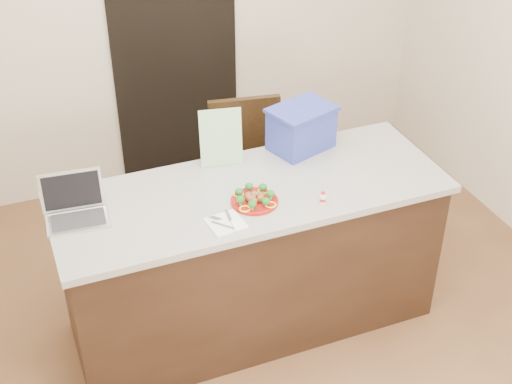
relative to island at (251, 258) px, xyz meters
name	(u,v)px	position (x,y,z in m)	size (l,w,h in m)	color
ground	(268,348)	(0.00, -0.25, -0.46)	(4.00, 4.00, 0.00)	brown
room_shell	(271,85)	(0.00, -0.25, 1.16)	(4.00, 4.00, 4.00)	white
doorway	(175,50)	(0.10, 1.73, 0.54)	(0.90, 0.02, 2.00)	black
island	(251,258)	(0.00, 0.00, 0.00)	(2.06, 0.76, 0.92)	black
plate	(254,201)	(-0.03, -0.12, 0.47)	(0.24, 0.24, 0.02)	maroon
meatballs	(254,197)	(-0.03, -0.12, 0.49)	(0.10, 0.09, 0.04)	brown
broccoli	(254,195)	(-0.03, -0.12, 0.50)	(0.20, 0.20, 0.04)	#144D19
pepper_rings	(254,199)	(-0.03, -0.12, 0.48)	(0.20, 0.20, 0.01)	yellow
napkin	(226,223)	(-0.22, -0.24, 0.46)	(0.17, 0.17, 0.01)	silver
fork	(221,222)	(-0.24, -0.23, 0.47)	(0.10, 0.15, 0.00)	#B4B4B8
knife	(233,222)	(-0.19, -0.25, 0.47)	(0.02, 0.18, 0.01)	white
yogurt_bottle	(323,199)	(0.29, -0.25, 0.48)	(0.03, 0.03, 0.06)	silver
laptop	(75,206)	(-0.88, 0.10, 0.52)	(0.32, 0.26, 0.21)	silver
leaflet	(221,138)	(-0.06, 0.29, 0.62)	(0.23, 0.00, 0.33)	white
blue_box	(301,128)	(0.41, 0.29, 0.59)	(0.41, 0.35, 0.25)	navy
chair	(251,168)	(0.27, 0.70, 0.11)	(0.52, 0.52, 1.02)	#321F0F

